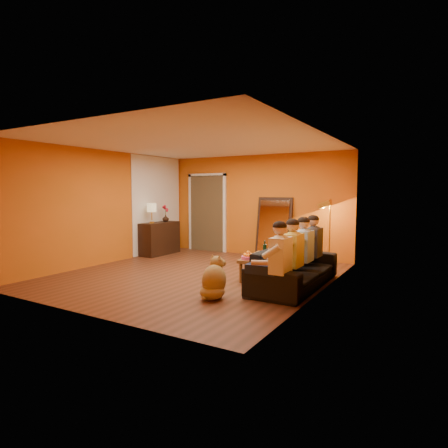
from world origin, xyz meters
The scene contains 27 objects.
room_shell centered at (0.00, 0.37, 1.30)m, with size 5.00×5.50×2.60m.
white_accent centered at (-2.48, 1.75, 1.30)m, with size 0.02×1.90×2.58m, color white.
doorway_recess centered at (-1.50, 2.83, 1.05)m, with size 1.06×0.30×2.10m, color #3F2D19.
door_jamb_left centered at (-2.07, 2.71, 1.05)m, with size 0.08×0.06×2.20m, color white.
door_jamb_right centered at (-0.93, 2.71, 1.05)m, with size 0.08×0.06×2.20m, color white.
door_header centered at (-1.50, 2.71, 2.12)m, with size 1.22×0.06×0.08m, color white.
mirror_frame centered at (0.55, 2.63, 0.76)m, with size 0.92×0.06×1.52m, color black.
mirror_glass centered at (0.55, 2.59, 0.76)m, with size 0.78×0.02×1.36m, color white.
sideboard centered at (-2.24, 1.55, 0.42)m, with size 0.44×1.18×0.85m, color black.
table_lamp centered at (-2.24, 1.25, 1.10)m, with size 0.24×0.24×0.51m, color beige, non-canonical shape.
sofa centered at (2.00, 0.15, 0.34)m, with size 0.90×2.31×0.68m, color black.
coffee_table centered at (1.25, 0.47, 0.21)m, with size 0.62×1.22×0.42m, color brown, non-canonical shape.
floor_lamp centered at (2.06, 2.20, 0.72)m, with size 0.30×0.24×1.44m, color gold, non-canonical shape.
dog centered at (1.18, -1.21, 0.34)m, with size 0.37×0.58×0.68m, color #A28049, non-canonical shape.
person_far_left centered at (2.13, -0.85, 0.61)m, with size 0.70×0.44×1.22m, color white, non-canonical shape.
person_mid_left centered at (2.13, -0.30, 0.61)m, with size 0.70×0.44×1.22m, color gold, non-canonical shape.
person_mid_right centered at (2.13, 0.25, 0.61)m, with size 0.70×0.44×1.22m, color #9ABCEE, non-canonical shape.
person_far_right centered at (2.13, 0.80, 0.61)m, with size 0.70×0.44×1.22m, color #2E2E32, non-canonical shape.
fruit_bowl centered at (1.15, 0.02, 0.50)m, with size 0.26×0.26×0.16m, color #E55095, non-canonical shape.
wine_bottle centered at (1.30, 0.42, 0.58)m, with size 0.07×0.07×0.31m, color black.
tumbler centered at (1.37, 0.59, 0.47)m, with size 0.10×0.10×0.09m, color #B27F3F.
laptop centered at (1.43, 0.82, 0.43)m, with size 0.31×0.20×0.02m, color black.
book_lower centered at (1.07, 0.27, 0.43)m, with size 0.19×0.25×0.02m, color black.
book_mid centered at (1.08, 0.28, 0.45)m, with size 0.17×0.23×0.02m, color red.
book_upper centered at (1.07, 0.26, 0.47)m, with size 0.15×0.21×0.02m, color black.
vase centered at (-2.24, 1.80, 0.94)m, with size 0.17×0.17×0.18m, color black.
flowers centered at (-2.24, 1.80, 1.19)m, with size 0.17×0.17×0.45m, color red, non-canonical shape.
Camera 1 is at (4.20, -6.05, 1.66)m, focal length 30.00 mm.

